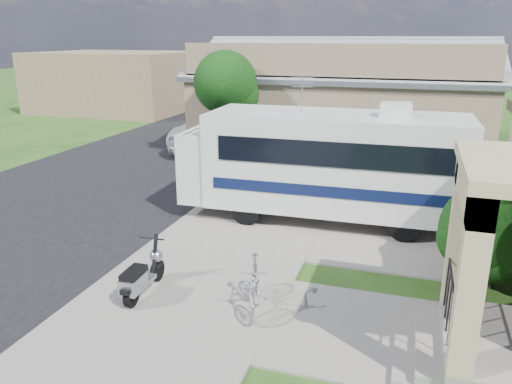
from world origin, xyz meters
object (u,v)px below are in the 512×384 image
(pickup_truck, at_px, (216,130))
(van, at_px, (251,108))
(motorhome, at_px, (325,161))
(garden_hose, at_px, (433,319))
(shrub, at_px, (491,226))
(bicycle, at_px, (254,287))
(scooter, at_px, (142,276))

(pickup_truck, height_order, van, pickup_truck)
(motorhome, xyz_separation_m, garden_hose, (2.95, -4.81, -1.62))
(garden_hose, bearing_deg, pickup_truck, 126.46)
(shrub, height_order, garden_hose, shrub)
(bicycle, bearing_deg, pickup_truck, 100.16)
(shrub, bearing_deg, motorhome, 143.97)
(motorhome, xyz_separation_m, bicycle, (-0.33, -5.38, -1.22))
(shrub, height_order, van, shrub)
(pickup_truck, bearing_deg, van, -88.04)
(bicycle, relative_size, pickup_truck, 0.28)
(scooter, xyz_separation_m, garden_hose, (5.58, 0.78, -0.38))
(shrub, bearing_deg, pickup_truck, 133.89)
(bicycle, distance_m, pickup_truck, 14.83)
(shrub, xyz_separation_m, bicycle, (-4.32, -2.49, -0.84))
(pickup_truck, xyz_separation_m, garden_hose, (9.52, -12.88, -0.74))
(motorhome, distance_m, pickup_truck, 10.44)
(shrub, height_order, scooter, shrub)
(bicycle, distance_m, van, 22.31)
(bicycle, bearing_deg, motorhome, 71.78)
(scooter, relative_size, garden_hose, 3.72)
(motorhome, height_order, pickup_truck, motorhome)
(scooter, bearing_deg, bicycle, 2.85)
(scooter, bearing_deg, pickup_truck, 103.68)
(van, bearing_deg, shrub, -47.05)
(scooter, height_order, van, van)
(motorhome, xyz_separation_m, shrub, (3.98, -2.90, -0.38))
(motorhome, bearing_deg, scooter, -116.58)
(bicycle, bearing_deg, garden_hose, -4.85)
(scooter, height_order, pickup_truck, pickup_truck)
(shrub, bearing_deg, van, 121.39)
(van, xyz_separation_m, garden_hose, (10.36, -20.59, -0.69))
(van, relative_size, garden_hose, 12.56)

